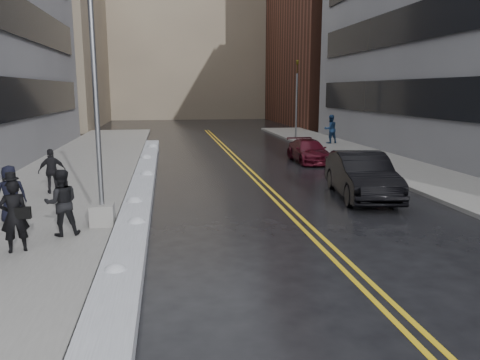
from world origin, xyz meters
name	(u,v)px	position (x,y,z in m)	size (l,w,h in m)	color
ground	(227,247)	(0.00, 0.00, 0.00)	(160.00, 160.00, 0.00)	black
sidewalk_west	(69,178)	(-5.75, 10.00, 0.07)	(5.50, 50.00, 0.15)	gray
sidewalk_east	(402,169)	(10.00, 10.00, 0.07)	(4.00, 50.00, 0.15)	gray
lane_line_left	(249,175)	(2.35, 10.00, 0.00)	(0.12, 50.00, 0.01)	gold
lane_line_right	(256,175)	(2.65, 10.00, 0.00)	(0.12, 50.00, 0.01)	gold
snow_ridge	(143,183)	(-2.45, 8.00, 0.17)	(0.90, 30.00, 0.34)	silver
building_west_far	(32,42)	(-15.50, 44.00, 9.00)	(14.00, 22.00, 18.00)	gray
building_far	(188,41)	(2.00, 60.00, 11.00)	(36.00, 16.00, 22.00)	gray
lamppost	(98,141)	(-3.30, 2.00, 2.53)	(0.65, 0.65, 7.62)	gray
fire_hydrant	(383,160)	(9.00, 10.00, 0.55)	(0.26, 0.26, 0.73)	maroon
traffic_signal	(297,97)	(8.50, 24.00, 3.40)	(0.16, 0.20, 6.00)	gray
pedestrian_fedora	(14,216)	(-5.02, 0.01, 1.02)	(0.64, 0.42, 1.74)	black
pedestrian_b	(62,203)	(-4.20, 1.18, 1.03)	(0.85, 0.67, 1.76)	black
pedestrian_c	(11,194)	(-5.90, 2.66, 0.99)	(0.82, 0.53, 1.67)	black
pedestrian_d	(52,171)	(-5.65, 6.59, 0.98)	(0.97, 0.40, 1.65)	black
pedestrian_east	(330,129)	(10.18, 20.87, 1.16)	(0.98, 0.77, 2.02)	navy
car_black	(361,175)	(5.61, 4.77, 0.83)	(1.76, 5.04, 1.66)	black
car_maroon	(309,151)	(6.28, 13.40, 0.61)	(1.71, 4.21, 1.22)	#3E0A15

